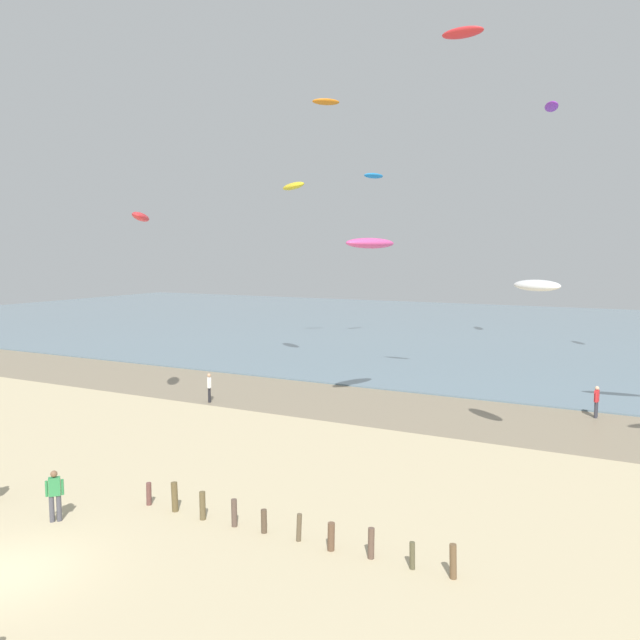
{
  "coord_description": "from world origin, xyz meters",
  "views": [
    {
      "loc": [
        15.32,
        -10.74,
        8.75
      ],
      "look_at": [
        3.52,
        11.98,
        6.03
      ],
      "focal_mm": 35.73,
      "sensor_mm": 36.0,
      "label": 1
    }
  ],
  "objects_px": {
    "kite_aloft_2": "(374,176)",
    "kite_aloft_11": "(293,186)",
    "kite_aloft_3": "(141,217)",
    "kite_aloft_8": "(536,285)",
    "person_by_waterline": "(55,494)",
    "person_left_flank": "(596,401)",
    "kite_aloft_7": "(370,243)",
    "person_mid_beach": "(209,387)",
    "kite_aloft_6": "(463,33)",
    "kite_aloft_4": "(551,107)",
    "kite_aloft_5": "(326,102)"
  },
  "relations": [
    {
      "from": "kite_aloft_2",
      "to": "kite_aloft_4",
      "type": "distance_m",
      "value": 16.04
    },
    {
      "from": "person_mid_beach",
      "to": "person_left_flank",
      "type": "xyz_separation_m",
      "value": [
        20.46,
        6.6,
        0.0
      ]
    },
    {
      "from": "person_mid_beach",
      "to": "kite_aloft_6",
      "type": "distance_m",
      "value": 23.95
    },
    {
      "from": "kite_aloft_8",
      "to": "kite_aloft_6",
      "type": "bearing_deg",
      "value": -7.15
    },
    {
      "from": "person_by_waterline",
      "to": "kite_aloft_11",
      "type": "relative_size",
      "value": 0.54
    },
    {
      "from": "person_by_waterline",
      "to": "kite_aloft_7",
      "type": "distance_m",
      "value": 20.03
    },
    {
      "from": "kite_aloft_4",
      "to": "kite_aloft_7",
      "type": "xyz_separation_m",
      "value": [
        -5.34,
        -25.96,
        -11.67
      ]
    },
    {
      "from": "person_left_flank",
      "to": "kite_aloft_5",
      "type": "distance_m",
      "value": 32.91
    },
    {
      "from": "person_mid_beach",
      "to": "kite_aloft_3",
      "type": "xyz_separation_m",
      "value": [
        -1.32,
        -3.86,
        9.71
      ]
    },
    {
      "from": "kite_aloft_4",
      "to": "kite_aloft_5",
      "type": "height_order",
      "value": "kite_aloft_5"
    },
    {
      "from": "person_by_waterline",
      "to": "kite_aloft_4",
      "type": "bearing_deg",
      "value": 78.59
    },
    {
      "from": "person_mid_beach",
      "to": "person_left_flank",
      "type": "relative_size",
      "value": 1.0
    },
    {
      "from": "kite_aloft_3",
      "to": "kite_aloft_5",
      "type": "height_order",
      "value": "kite_aloft_5"
    },
    {
      "from": "kite_aloft_2",
      "to": "kite_aloft_11",
      "type": "xyz_separation_m",
      "value": [
        -0.66,
        -13.7,
        -2.15
      ]
    },
    {
      "from": "kite_aloft_11",
      "to": "person_mid_beach",
      "type": "bearing_deg",
      "value": -49.6
    },
    {
      "from": "kite_aloft_8",
      "to": "kite_aloft_5",
      "type": "bearing_deg",
      "value": -3.6
    },
    {
      "from": "kite_aloft_5",
      "to": "kite_aloft_11",
      "type": "relative_size",
      "value": 0.74
    },
    {
      "from": "person_by_waterline",
      "to": "kite_aloft_11",
      "type": "bearing_deg",
      "value": 103.83
    },
    {
      "from": "person_mid_beach",
      "to": "kite_aloft_8",
      "type": "relative_size",
      "value": 0.61
    },
    {
      "from": "person_left_flank",
      "to": "kite_aloft_2",
      "type": "bearing_deg",
      "value": 137.79
    },
    {
      "from": "kite_aloft_2",
      "to": "kite_aloft_5",
      "type": "height_order",
      "value": "kite_aloft_5"
    },
    {
      "from": "kite_aloft_5",
      "to": "kite_aloft_7",
      "type": "height_order",
      "value": "kite_aloft_5"
    },
    {
      "from": "kite_aloft_2",
      "to": "kite_aloft_5",
      "type": "bearing_deg",
      "value": 8.58
    },
    {
      "from": "person_mid_beach",
      "to": "kite_aloft_2",
      "type": "relative_size",
      "value": 0.75
    },
    {
      "from": "kite_aloft_2",
      "to": "kite_aloft_7",
      "type": "relative_size",
      "value": 0.64
    },
    {
      "from": "kite_aloft_7",
      "to": "person_left_flank",
      "type": "bearing_deg",
      "value": 131.95
    },
    {
      "from": "person_mid_beach",
      "to": "person_by_waterline",
      "type": "height_order",
      "value": "same"
    },
    {
      "from": "kite_aloft_3",
      "to": "kite_aloft_8",
      "type": "xyz_separation_m",
      "value": [
        19.64,
        3.07,
        -3.29
      ]
    },
    {
      "from": "kite_aloft_5",
      "to": "kite_aloft_11",
      "type": "xyz_separation_m",
      "value": [
        1.1,
        -7.45,
        -7.66
      ]
    },
    {
      "from": "kite_aloft_6",
      "to": "kite_aloft_8",
      "type": "xyz_separation_m",
      "value": [
        5.01,
        -5.57,
        -12.91
      ]
    },
    {
      "from": "person_by_waterline",
      "to": "person_left_flank",
      "type": "height_order",
      "value": "same"
    },
    {
      "from": "person_by_waterline",
      "to": "kite_aloft_6",
      "type": "bearing_deg",
      "value": 69.95
    },
    {
      "from": "person_left_flank",
      "to": "kite_aloft_2",
      "type": "distance_m",
      "value": 31.77
    },
    {
      "from": "kite_aloft_6",
      "to": "kite_aloft_7",
      "type": "bearing_deg",
      "value": 36.8
    },
    {
      "from": "kite_aloft_4",
      "to": "kite_aloft_5",
      "type": "xyz_separation_m",
      "value": [
        -16.73,
        -8.8,
        0.37
      ]
    },
    {
      "from": "person_left_flank",
      "to": "kite_aloft_11",
      "type": "distance_m",
      "value": 25.47
    },
    {
      "from": "kite_aloft_2",
      "to": "person_by_waterline",
      "type": "bearing_deg",
      "value": 32.74
    },
    {
      "from": "kite_aloft_6",
      "to": "kite_aloft_8",
      "type": "relative_size",
      "value": 0.8
    },
    {
      "from": "person_by_waterline",
      "to": "kite_aloft_6",
      "type": "height_order",
      "value": "kite_aloft_6"
    },
    {
      "from": "kite_aloft_6",
      "to": "person_mid_beach",
      "type": "bearing_deg",
      "value": 22.41
    },
    {
      "from": "person_by_waterline",
      "to": "kite_aloft_3",
      "type": "distance_m",
      "value": 16.96
    },
    {
      "from": "person_left_flank",
      "to": "kite_aloft_7",
      "type": "relative_size",
      "value": 0.48
    },
    {
      "from": "kite_aloft_4",
      "to": "kite_aloft_7",
      "type": "relative_size",
      "value": 0.86
    },
    {
      "from": "kite_aloft_4",
      "to": "kite_aloft_7",
      "type": "bearing_deg",
      "value": 148.12
    },
    {
      "from": "person_mid_beach",
      "to": "person_left_flank",
      "type": "distance_m",
      "value": 21.5
    },
    {
      "from": "kite_aloft_5",
      "to": "person_left_flank",
      "type": "bearing_deg",
      "value": -69.45
    },
    {
      "from": "person_by_waterline",
      "to": "person_mid_beach",
      "type": "bearing_deg",
      "value": 110.12
    },
    {
      "from": "person_mid_beach",
      "to": "kite_aloft_6",
      "type": "relative_size",
      "value": 0.76
    },
    {
      "from": "person_left_flank",
      "to": "kite_aloft_2",
      "type": "relative_size",
      "value": 0.75
    },
    {
      "from": "person_mid_beach",
      "to": "kite_aloft_3",
      "type": "relative_size",
      "value": 0.64
    }
  ]
}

